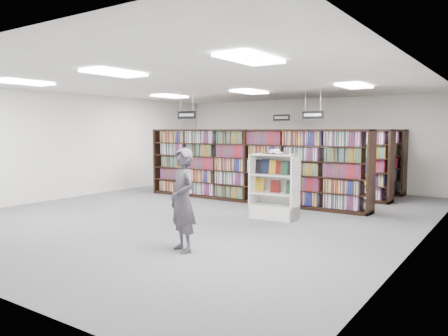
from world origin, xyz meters
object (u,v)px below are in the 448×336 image
Objects in this scene: endcap_display at (275,197)px; shopper at (183,200)px; bookshelf_row_near at (249,166)px; open_book at (275,153)px.

shopper reaches higher than endcap_display.
shopper is (-0.00, -3.38, 0.38)m from endcap_display.
shopper is at bearing -71.29° from bookshelf_row_near.
bookshelf_row_near is 4.59× the size of endcap_display.
open_book is (1.72, -1.71, 0.51)m from bookshelf_row_near.
shopper is at bearing -78.03° from open_book.
bookshelf_row_near is 3.95× the size of shopper.
open_book is at bearing 114.09° from shopper.
open_book reaches higher than endcap_display.
shopper is (1.73, -5.09, -0.16)m from bookshelf_row_near.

